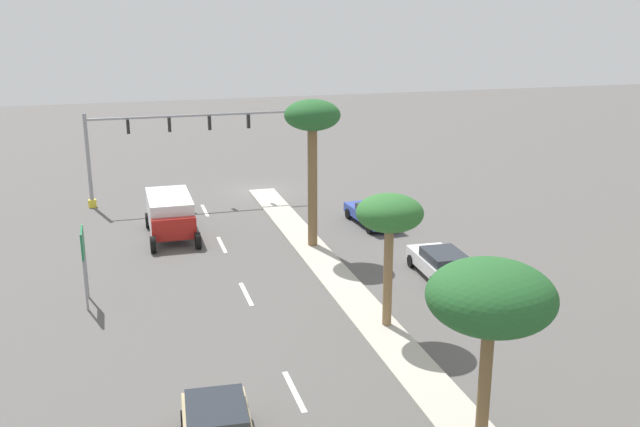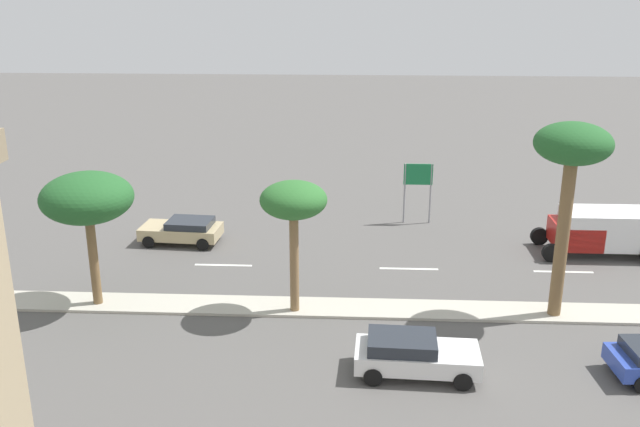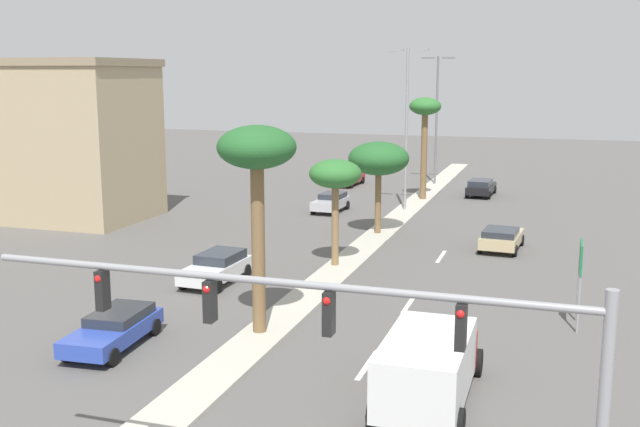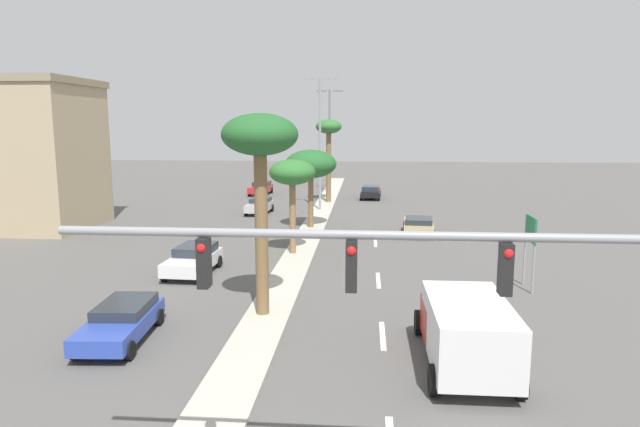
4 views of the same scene
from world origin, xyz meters
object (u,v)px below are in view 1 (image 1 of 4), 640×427
traffic_signal_gantry (144,143)px  sedan_white_left (441,262)px  directional_road_sign (83,250)px  sedan_blue_outboard (373,214)px  palm_tree_front (491,298)px  box_truck (170,215)px  palm_tree_rear (390,216)px  palm_tree_outboard (312,123)px

traffic_signal_gantry → sedan_white_left: 22.25m
directional_road_sign → sedan_blue_outboard: (-16.23, -7.54, -1.80)m
directional_road_sign → palm_tree_front: size_ratio=0.61×
sedan_white_left → box_truck: 15.80m
palm_tree_rear → sedan_white_left: size_ratio=1.26×
palm_tree_outboard → sedan_white_left: (-4.74, 6.11, -6.05)m
traffic_signal_gantry → palm_tree_rear: traffic_signal_gantry is taller
palm_tree_outboard → sedan_blue_outboard: size_ratio=1.69×
traffic_signal_gantry → sedan_blue_outboard: traffic_signal_gantry is taller
traffic_signal_gantry → directional_road_sign: bearing=77.9°
box_truck → directional_road_sign: bearing=63.5°
palm_tree_outboard → palm_tree_front: bearing=89.8°
sedan_white_left → traffic_signal_gantry: bearing=-54.2°
palm_tree_front → sedan_blue_outboard: palm_tree_front is taller
traffic_signal_gantry → palm_tree_rear: bearing=110.3°
palm_tree_rear → sedan_white_left: bearing=-135.3°
palm_tree_outboard → box_truck: size_ratio=1.33×
traffic_signal_gantry → box_truck: 8.12m
sedan_white_left → box_truck: box_truck is taller
palm_tree_outboard → palm_tree_rear: (-0.17, 10.63, -2.07)m
directional_road_sign → sedan_white_left: (-16.40, 1.43, -1.74)m
sedan_blue_outboard → sedan_white_left: bearing=91.1°
traffic_signal_gantry → box_truck: size_ratio=2.24×
palm_tree_outboard → palm_tree_rear: bearing=90.9°
palm_tree_rear → sedan_blue_outboard: 14.76m
sedan_blue_outboard → palm_tree_outboard: bearing=32.1°
sedan_blue_outboard → palm_tree_front: bearing=78.0°
traffic_signal_gantry → directional_road_sign: (3.54, 16.44, -1.53)m
directional_road_sign → palm_tree_outboard: bearing=-158.1°
palm_tree_outboard → palm_tree_rear: size_ratio=1.44×
palm_tree_rear → palm_tree_front: palm_tree_front is taller
traffic_signal_gantry → palm_tree_outboard: palm_tree_outboard is taller
traffic_signal_gantry → palm_tree_front: traffic_signal_gantry is taller
palm_tree_outboard → sedan_blue_outboard: palm_tree_outboard is taller
sedan_white_left → box_truck: size_ratio=0.73×
traffic_signal_gantry → directional_road_sign: traffic_signal_gantry is taller
palm_tree_outboard → palm_tree_rear: palm_tree_outboard is taller
palm_tree_rear → sedan_blue_outboard: size_ratio=1.17×
sedan_blue_outboard → sedan_white_left: 8.97m
sedan_white_left → palm_tree_rear: bearing=44.7°
box_truck → sedan_blue_outboard: bearing=173.6°
palm_tree_front → traffic_signal_gantry: bearing=-75.3°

